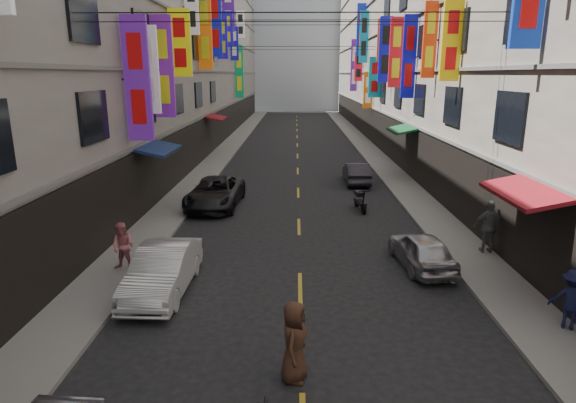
{
  "coord_description": "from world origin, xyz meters",
  "views": [
    {
      "loc": [
        -0.15,
        4.77,
        6.19
      ],
      "look_at": [
        -0.28,
        12.56,
        4.12
      ],
      "focal_mm": 30.0,
      "sensor_mm": 36.0,
      "label": 1
    }
  ],
  "objects_px": {
    "car_left_far": "(215,193)",
    "pedestrian_rfar": "(489,227)",
    "car_right_far": "(356,173)",
    "car_right_mid": "(421,250)",
    "car_left_mid": "(163,270)",
    "pedestrian_lfar": "(123,246)",
    "pedestrian_rnear": "(572,299)",
    "scooter_far_right": "(360,201)",
    "pedestrian_crossing": "(294,342)"
  },
  "relations": [
    {
      "from": "car_left_far",
      "to": "pedestrian_rfar",
      "type": "height_order",
      "value": "pedestrian_rfar"
    },
    {
      "from": "car_right_far",
      "to": "car_right_mid",
      "type": "bearing_deg",
      "value": 92.68
    },
    {
      "from": "car_left_mid",
      "to": "car_right_far",
      "type": "relative_size",
      "value": 1.12
    },
    {
      "from": "pedestrian_lfar",
      "to": "pedestrian_rnear",
      "type": "height_order",
      "value": "pedestrian_lfar"
    },
    {
      "from": "scooter_far_right",
      "to": "car_right_mid",
      "type": "xyz_separation_m",
      "value": [
        1.12,
        -6.89,
        0.15
      ]
    },
    {
      "from": "scooter_far_right",
      "to": "car_left_mid",
      "type": "xyz_separation_m",
      "value": [
        -6.88,
        -8.89,
        0.24
      ]
    },
    {
      "from": "car_left_mid",
      "to": "pedestrian_rfar",
      "type": "bearing_deg",
      "value": 17.66
    },
    {
      "from": "car_left_far",
      "to": "car_right_mid",
      "type": "xyz_separation_m",
      "value": [
        8.0,
        -7.42,
        -0.09
      ]
    },
    {
      "from": "car_right_mid",
      "to": "pedestrian_crossing",
      "type": "bearing_deg",
      "value": 49.3
    },
    {
      "from": "pedestrian_rfar",
      "to": "pedestrian_crossing",
      "type": "height_order",
      "value": "pedestrian_rfar"
    },
    {
      "from": "car_right_far",
      "to": "pedestrian_crossing",
      "type": "bearing_deg",
      "value": 79.21
    },
    {
      "from": "car_right_mid",
      "to": "pedestrian_lfar",
      "type": "distance_m",
      "value": 9.65
    },
    {
      "from": "pedestrian_rnear",
      "to": "pedestrian_rfar",
      "type": "distance_m",
      "value": 5.23
    },
    {
      "from": "scooter_far_right",
      "to": "car_left_far",
      "type": "bearing_deg",
      "value": -11.58
    },
    {
      "from": "pedestrian_lfar",
      "to": "pedestrian_crossing",
      "type": "distance_m",
      "value": 7.77
    },
    {
      "from": "car_right_mid",
      "to": "pedestrian_rnear",
      "type": "relative_size",
      "value": 2.29
    },
    {
      "from": "pedestrian_rnear",
      "to": "pedestrian_crossing",
      "type": "xyz_separation_m",
      "value": [
        -6.76,
        -2.02,
        -0.01
      ]
    },
    {
      "from": "car_left_far",
      "to": "pedestrian_lfar",
      "type": "relative_size",
      "value": 3.21
    },
    {
      "from": "pedestrian_rnear",
      "to": "scooter_far_right",
      "type": "bearing_deg",
      "value": -40.97
    },
    {
      "from": "pedestrian_crossing",
      "to": "car_left_far",
      "type": "bearing_deg",
      "value": 28.69
    },
    {
      "from": "scooter_far_right",
      "to": "pedestrian_rnear",
      "type": "height_order",
      "value": "pedestrian_rnear"
    },
    {
      "from": "pedestrian_crossing",
      "to": "pedestrian_rfar",
      "type": "bearing_deg",
      "value": -30.12
    },
    {
      "from": "car_left_mid",
      "to": "car_right_mid",
      "type": "bearing_deg",
      "value": 15.31
    },
    {
      "from": "scooter_far_right",
      "to": "car_right_far",
      "type": "height_order",
      "value": "car_right_far"
    },
    {
      "from": "scooter_far_right",
      "to": "car_left_far",
      "type": "relative_size",
      "value": 0.36
    },
    {
      "from": "car_left_mid",
      "to": "car_right_far",
      "type": "bearing_deg",
      "value": 64.42
    },
    {
      "from": "car_left_far",
      "to": "car_right_far",
      "type": "xyz_separation_m",
      "value": [
        7.4,
        5.22,
        -0.08
      ]
    },
    {
      "from": "car_left_mid",
      "to": "pedestrian_lfar",
      "type": "relative_size",
      "value": 2.69
    },
    {
      "from": "pedestrian_lfar",
      "to": "pedestrian_rnear",
      "type": "bearing_deg",
      "value": -2.87
    },
    {
      "from": "pedestrian_lfar",
      "to": "pedestrian_rnear",
      "type": "distance_m",
      "value": 12.71
    },
    {
      "from": "scooter_far_right",
      "to": "pedestrian_crossing",
      "type": "bearing_deg",
      "value": 69.66
    },
    {
      "from": "pedestrian_rnear",
      "to": "pedestrian_rfar",
      "type": "xyz_separation_m",
      "value": [
        0.01,
        5.23,
        0.17
      ]
    },
    {
      "from": "scooter_far_right",
      "to": "pedestrian_rnear",
      "type": "relative_size",
      "value": 1.18
    },
    {
      "from": "car_left_mid",
      "to": "pedestrian_crossing",
      "type": "distance_m",
      "value": 5.64
    },
    {
      "from": "car_left_far",
      "to": "car_right_far",
      "type": "relative_size",
      "value": 1.33
    },
    {
      "from": "pedestrian_lfar",
      "to": "car_left_mid",
      "type": "bearing_deg",
      "value": -27.54
    },
    {
      "from": "car_right_mid",
      "to": "pedestrian_rfar",
      "type": "height_order",
      "value": "pedestrian_rfar"
    },
    {
      "from": "car_left_far",
      "to": "pedestrian_lfar",
      "type": "xyz_separation_m",
      "value": [
        -1.63,
        -8.02,
        0.2
      ]
    },
    {
      "from": "car_left_mid",
      "to": "pedestrian_crossing",
      "type": "relative_size",
      "value": 2.37
    },
    {
      "from": "scooter_far_right",
      "to": "car_left_mid",
      "type": "bearing_deg",
      "value": 45.09
    },
    {
      "from": "car_left_far",
      "to": "car_right_mid",
      "type": "distance_m",
      "value": 10.91
    },
    {
      "from": "car_right_mid",
      "to": "car_right_far",
      "type": "height_order",
      "value": "car_right_far"
    },
    {
      "from": "pedestrian_rnear",
      "to": "car_left_far",
      "type": "bearing_deg",
      "value": -17.05
    },
    {
      "from": "car_left_mid",
      "to": "car_left_far",
      "type": "relative_size",
      "value": 0.84
    },
    {
      "from": "scooter_far_right",
      "to": "car_right_mid",
      "type": "distance_m",
      "value": 6.98
    },
    {
      "from": "car_left_far",
      "to": "pedestrian_crossing",
      "type": "bearing_deg",
      "value": -71.4
    },
    {
      "from": "car_left_far",
      "to": "pedestrian_lfar",
      "type": "bearing_deg",
      "value": -98.68
    },
    {
      "from": "car_left_mid",
      "to": "pedestrian_lfar",
      "type": "distance_m",
      "value": 2.16
    },
    {
      "from": "scooter_far_right",
      "to": "pedestrian_rfar",
      "type": "distance_m",
      "value": 6.89
    },
    {
      "from": "scooter_far_right",
      "to": "pedestrian_rfar",
      "type": "relative_size",
      "value": 0.97
    }
  ]
}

